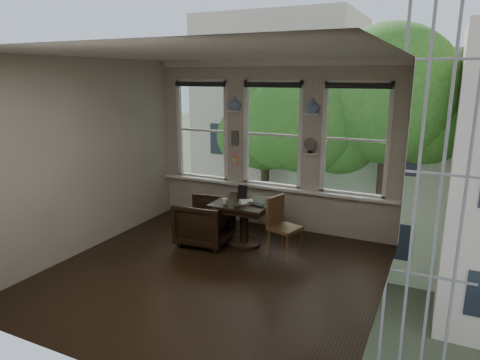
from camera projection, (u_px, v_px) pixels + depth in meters
The scene contains 25 objects.
ground at pixel (213, 273), 6.07m from camera, with size 4.50×4.50×0.00m, color black.
ceiling at pixel (210, 53), 5.35m from camera, with size 4.50×4.50×0.00m, color silver.
wall_back at pixel (273, 146), 7.68m from camera, with size 4.50×4.50×0.00m, color beige.
wall_front at pixel (86, 220), 3.74m from camera, with size 4.50×4.50×0.00m, color beige.
wall_left at pixel (86, 157), 6.66m from camera, with size 4.50×4.50×0.00m, color beige.
wall_right at pixel (388, 189), 4.76m from camera, with size 4.50×4.50×0.00m, color beige.
window_left at pixel (203, 130), 8.24m from camera, with size 1.10×0.12×1.90m, color white, non-canonical shape.
window_center at pixel (273, 135), 7.63m from camera, with size 1.10×0.12×1.90m, color white, non-canonical shape.
window_right at pixel (356, 140), 7.02m from camera, with size 1.10×0.12×1.90m, color white, non-canonical shape.
shelf_left at pixel (234, 111), 7.75m from camera, with size 0.26×0.16×0.03m, color white.
shelf_right at pixel (312, 114), 7.14m from camera, with size 0.26×0.16×0.03m, color white.
intercom at pixel (235, 138), 7.90m from camera, with size 0.14×0.06×0.28m, color #59544F.
sticky_notes at pixel (235, 157), 7.99m from camera, with size 0.16×0.01×0.24m, color pink, non-canonical shape.
desk_fan at pixel (310, 148), 7.26m from camera, with size 0.20×0.20×0.24m, color #59544F, non-canonical shape.
vase_left at pixel (234, 103), 7.72m from camera, with size 0.24×0.24×0.25m, color silver.
vase_right at pixel (312, 106), 7.11m from camera, with size 0.24×0.24×0.25m, color silver.
table at pixel (244, 223), 6.99m from camera, with size 0.90×0.90×0.75m, color black, non-canonical shape.
armchair_left at pixel (204, 222), 7.06m from camera, with size 0.81×0.83×0.75m, color black.
cushion_red at pixel (204, 218), 7.04m from camera, with size 0.45×0.45×0.06m, color maroon.
side_chair_right at pixel (285, 228), 6.55m from camera, with size 0.42×0.42×0.92m, color #452F18, non-canonical shape.
laptop at pixel (254, 205), 6.66m from camera, with size 0.31×0.20×0.02m, color black.
mug at pixel (225, 201), 6.76m from camera, with size 0.10×0.10×0.09m, color white.
drinking_glass at pixel (237, 204), 6.59m from camera, with size 0.13×0.13×0.10m, color white.
tablet at pixel (242, 192), 7.05m from camera, with size 0.16×0.02×0.22m, color black.
papers at pixel (246, 202), 6.88m from camera, with size 0.22×0.30×0.00m, color silver.
Camera 1 is at (2.76, -4.86, 2.74)m, focal length 32.00 mm.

